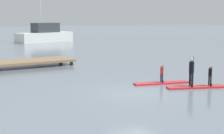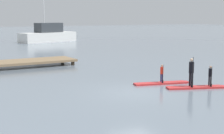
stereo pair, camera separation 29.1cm
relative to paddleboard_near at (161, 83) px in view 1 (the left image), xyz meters
The scene contains 7 objects.
ground_plane 2.94m from the paddleboard_near, 156.90° to the right, with size 240.00×240.00×0.00m, color slate.
paddleboard_near is the anchor object (origin of this frame).
paddler_child_solo 0.64m from the paddleboard_near, 85.40° to the right, with size 0.23×0.37×1.06m.
paddleboard_far 2.12m from the paddleboard_near, 64.98° to the right, with size 3.28×1.79×0.10m.
paddler_adult 2.13m from the paddleboard_near, 71.46° to the right, with size 0.36×0.47×1.68m.
paddler_child_front 2.85m from the paddleboard_near, 53.95° to the right, with size 0.26×0.38×1.14m.
fishing_boat_white_large 36.53m from the paddleboard_near, 80.12° to the left, with size 9.66×5.18×6.67m.
Camera 1 is at (-10.15, -14.25, 3.94)m, focal length 54.96 mm.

